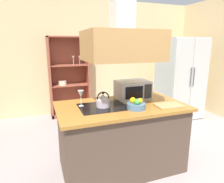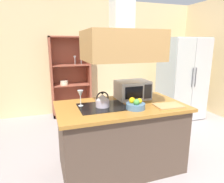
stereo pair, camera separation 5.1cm
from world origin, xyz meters
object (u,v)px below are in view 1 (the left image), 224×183
(refrigerator, at_px, (180,78))
(dish_cabinet, at_px, (69,81))
(fruit_bowl, at_px, (136,105))
(kettle, at_px, (103,100))
(wine_glass_on_counter, at_px, (81,95))
(cutting_board, at_px, (169,105))
(microwave, at_px, (132,90))

(refrigerator, relative_size, dish_cabinet, 0.98)
(dish_cabinet, distance_m, fruit_bowl, 2.67)
(kettle, xyz_separation_m, wine_glass_on_counter, (-0.25, 0.12, 0.07))
(cutting_board, relative_size, wine_glass_on_counter, 1.65)
(dish_cabinet, xyz_separation_m, microwave, (0.59, -2.18, 0.21))
(refrigerator, height_order, fruit_bowl, refrigerator)
(wine_glass_on_counter, bearing_deg, kettle, -25.83)
(refrigerator, distance_m, kettle, 2.70)
(microwave, distance_m, fruit_bowl, 0.49)
(refrigerator, height_order, wine_glass_on_counter, refrigerator)
(fruit_bowl, bearing_deg, wine_glass_on_counter, 151.10)
(cutting_board, xyz_separation_m, microwave, (-0.27, 0.50, 0.12))
(refrigerator, relative_size, fruit_bowl, 7.69)
(refrigerator, bearing_deg, fruit_bowl, -140.09)
(microwave, height_order, fruit_bowl, microwave)
(kettle, bearing_deg, wine_glass_on_counter, 154.17)
(refrigerator, relative_size, wine_glass_on_counter, 8.78)
(kettle, height_order, wine_glass_on_counter, wine_glass_on_counter)
(kettle, height_order, microwave, microwave)
(cutting_board, bearing_deg, dish_cabinet, 107.93)
(dish_cabinet, xyz_separation_m, kettle, (0.07, -2.42, 0.16))
(refrigerator, xyz_separation_m, fruit_bowl, (-1.94, -1.62, 0.05))
(wine_glass_on_counter, bearing_deg, refrigerator, 26.81)
(cutting_board, xyz_separation_m, fruit_bowl, (-0.44, 0.05, 0.04))
(cutting_board, relative_size, fruit_bowl, 1.45)
(dish_cabinet, relative_size, wine_glass_on_counter, 8.92)
(dish_cabinet, xyz_separation_m, wine_glass_on_counter, (-0.18, -2.30, 0.23))
(refrigerator, xyz_separation_m, cutting_board, (-1.50, -1.67, 0.01))
(dish_cabinet, height_order, fruit_bowl, dish_cabinet)
(cutting_board, distance_m, microwave, 0.58)
(dish_cabinet, distance_m, wine_glass_on_counter, 2.32)
(dish_cabinet, bearing_deg, kettle, -88.30)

